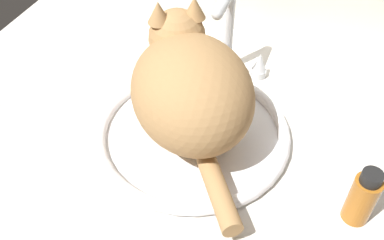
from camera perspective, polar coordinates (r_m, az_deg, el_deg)
countertop at (r=80.32cm, az=-1.95°, el=-1.82°), size 102.35×70.99×3.00cm
sink_basin at (r=77.19cm, az=0.00°, el=-1.63°), size 34.97×34.97×2.12cm
faucet at (r=87.62cm, az=4.60°, el=10.34°), size 17.22×11.48×18.97cm
cat at (r=71.54cm, az=-0.32°, el=4.72°), size 30.75×35.33×19.61cm
amber_bottle at (r=68.05cm, az=21.59°, el=-9.51°), size 4.00×4.00×10.34cm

